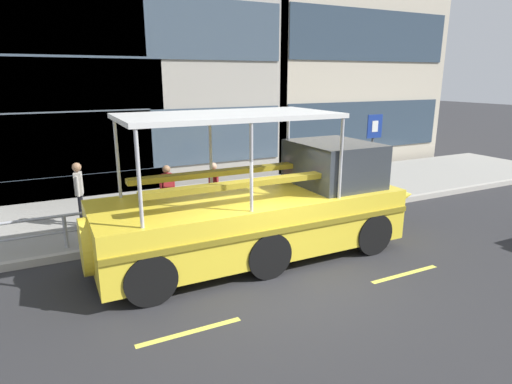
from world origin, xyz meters
The scene contains 11 objects.
ground_plane centered at (0.00, 0.00, 0.00)m, with size 120.00×120.00×0.00m, color #2B2B2D.
sidewalk centered at (0.00, 5.60, 0.09)m, with size 32.00×4.80×0.18m, color #99968E.
curb_edge centered at (0.00, 3.11, 0.09)m, with size 32.00×0.18×0.18m, color #B2ADA3.
lane_centreline centered at (0.00, -0.94, 0.00)m, with size 25.80×0.12×0.01m.
curb_guardrail centered at (0.12, 3.45, 0.73)m, with size 11.61×0.09×0.83m.
parking_sign centered at (5.54, 3.82, 2.03)m, with size 0.60×0.12×2.73m.
duck_tour_boat centered at (0.38, 1.44, 1.10)m, with size 8.77×2.62×3.35m.
pedestrian_near_bow centered at (2.93, 4.48, 1.15)m, with size 0.45×0.24×1.60m.
pedestrian_mid_left centered at (0.04, 4.22, 1.12)m, with size 0.21×0.45×1.55m.
pedestrian_mid_right centered at (-1.28, 4.33, 1.13)m, with size 0.45×0.23×1.58m.
pedestrian_near_stern centered at (-3.50, 4.99, 1.22)m, with size 0.24×0.49×1.73m.
Camera 1 is at (-4.20, -6.98, 4.09)m, focal length 29.92 mm.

